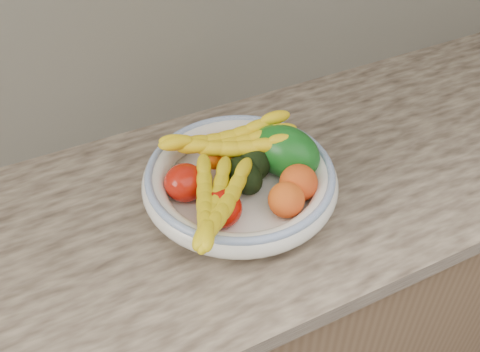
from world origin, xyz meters
name	(u,v)px	position (x,y,z in m)	size (l,w,h in m)	color
kitchen_counter	(236,310)	(0.00, 1.69, 0.46)	(2.44, 0.66, 1.40)	brown
fruit_bowl	(240,180)	(0.00, 1.66, 0.95)	(0.39, 0.39, 0.08)	white
clementine_back_left	(215,158)	(-0.02, 1.74, 0.95)	(0.05, 0.05, 0.04)	#FF6405
clementine_back_right	(223,142)	(0.02, 1.78, 0.95)	(0.05, 0.05, 0.04)	#F75F05
clementine_back_mid	(229,160)	(0.01, 1.72, 0.95)	(0.05, 0.05, 0.05)	#FF6B05
tomato_left	(185,183)	(-0.11, 1.69, 0.96)	(0.08, 0.08, 0.07)	#B31609
tomato_near_left	(221,208)	(-0.07, 1.59, 0.96)	(0.08, 0.08, 0.07)	#BB0F05
avocado_center	(243,176)	(0.00, 1.65, 0.96)	(0.07, 0.10, 0.07)	black
avocado_right	(255,161)	(0.05, 1.68, 0.96)	(0.07, 0.10, 0.07)	black
green_mango	(285,152)	(0.11, 1.67, 0.98)	(0.10, 0.15, 0.11)	#0F5514
peach_front	(286,200)	(0.05, 1.56, 0.97)	(0.07, 0.07, 0.07)	orange
peach_right	(298,183)	(0.09, 1.58, 0.97)	(0.07, 0.07, 0.07)	orange
banana_bunch_back	(229,145)	(0.01, 1.73, 0.99)	(0.30, 0.11, 0.08)	yellow
banana_bunch_front	(215,207)	(-0.09, 1.58, 0.98)	(0.27, 0.11, 0.08)	yellow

